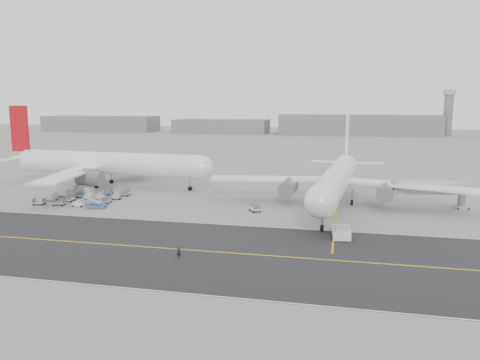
% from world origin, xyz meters
% --- Properties ---
extents(ground, '(700.00, 700.00, 0.00)m').
position_xyz_m(ground, '(0.00, 0.00, 0.00)').
color(ground, gray).
rests_on(ground, ground).
extents(taxiway, '(220.00, 59.00, 0.03)m').
position_xyz_m(taxiway, '(5.02, -17.98, 0.01)').
color(taxiway, '#2B2B2E').
rests_on(taxiway, ground).
extents(horizon_buildings, '(520.00, 28.00, 28.00)m').
position_xyz_m(horizon_buildings, '(30.00, 260.00, 0.00)').
color(horizon_buildings, slate).
rests_on(horizon_buildings, ground).
extents(control_tower, '(7.00, 7.00, 31.25)m').
position_xyz_m(control_tower, '(100.00, 265.00, 16.25)').
color(control_tower, slate).
rests_on(control_tower, ground).
extents(airliner_a, '(62.15, 61.31, 21.43)m').
position_xyz_m(airliner_a, '(-31.47, 30.28, 6.17)').
color(airliner_a, white).
rests_on(airliner_a, ground).
extents(airliner_b, '(57.21, 58.04, 20.02)m').
position_xyz_m(airliner_b, '(29.83, 20.02, 5.77)').
color(airliner_b, white).
rests_on(airliner_b, ground).
extents(pushback_tug, '(3.34, 7.97, 2.26)m').
position_xyz_m(pushback_tug, '(31.18, -5.91, 0.93)').
color(pushback_tug, silver).
rests_on(pushback_tug, ground).
extents(jet_bridge, '(16.06, 5.39, 5.99)m').
position_xyz_m(jet_bridge, '(49.08, 20.25, 4.17)').
color(jet_bridge, gray).
rests_on(jet_bridge, ground).
extents(gse_cluster, '(23.75, 23.08, 1.92)m').
position_xyz_m(gse_cluster, '(-26.97, 12.05, 0.00)').
color(gse_cluster, '#A1A0A6').
rests_on(gse_cluster, ground).
extents(stray_dolly, '(2.86, 3.23, 1.69)m').
position_xyz_m(stray_dolly, '(13.66, 9.34, 0.00)').
color(stray_dolly, silver).
rests_on(stray_dolly, ground).
extents(ground_crew_a, '(0.64, 0.44, 1.71)m').
position_xyz_m(ground_crew_a, '(8.52, -21.94, 0.86)').
color(ground_crew_a, black).
rests_on(ground_crew_a, ground).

